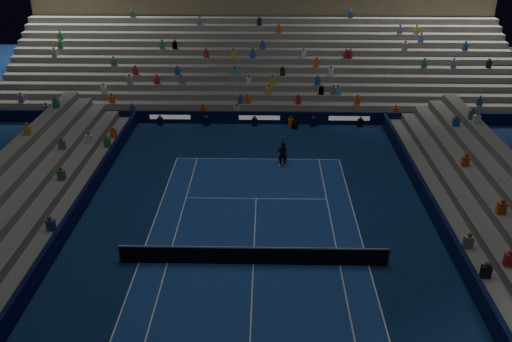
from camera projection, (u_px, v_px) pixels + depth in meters
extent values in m
plane|color=#0C204A|center=(253.00, 264.00, 25.46)|extent=(90.00, 90.00, 0.00)
cube|color=navy|center=(253.00, 264.00, 25.46)|extent=(10.97, 23.77, 0.01)
cube|color=black|center=(259.00, 118.00, 41.82)|extent=(44.00, 0.25, 1.00)
cube|color=#081032|center=(460.00, 258.00, 25.05)|extent=(0.25, 37.00, 1.00)
cube|color=black|center=(50.00, 253.00, 25.42)|extent=(0.25, 37.00, 1.00)
cube|color=slate|center=(260.00, 116.00, 42.83)|extent=(44.00, 1.00, 0.50)
cube|color=slate|center=(260.00, 109.00, 43.61)|extent=(44.00, 1.00, 1.00)
cube|color=slate|center=(260.00, 102.00, 44.40)|extent=(44.00, 1.00, 1.50)
cube|color=slate|center=(260.00, 95.00, 45.19)|extent=(44.00, 1.00, 2.00)
cube|color=slate|center=(260.00, 89.00, 45.97)|extent=(44.00, 1.00, 2.50)
cube|color=slate|center=(260.00, 83.00, 46.76)|extent=(44.00, 1.00, 3.00)
cube|color=slate|center=(261.00, 77.00, 47.54)|extent=(44.00, 1.00, 3.50)
cube|color=slate|center=(261.00, 71.00, 48.33)|extent=(44.00, 1.00, 4.00)
cube|color=slate|center=(261.00, 65.00, 49.11)|extent=(44.00, 1.00, 4.50)
cube|color=slate|center=(261.00, 60.00, 49.90)|extent=(44.00, 1.00, 5.00)
cube|color=slate|center=(261.00, 55.00, 50.69)|extent=(44.00, 1.00, 5.50)
cube|color=slate|center=(261.00, 49.00, 51.47)|extent=(44.00, 1.00, 6.00)
cube|color=#7F6F4F|center=(262.00, 4.00, 50.64)|extent=(44.00, 0.60, 2.20)
cube|color=slate|center=(476.00, 263.00, 25.15)|extent=(1.00, 37.00, 0.50)
cube|color=slate|center=(498.00, 259.00, 25.02)|extent=(1.00, 37.00, 1.00)
cube|color=slate|center=(34.00, 257.00, 25.55)|extent=(1.00, 37.00, 0.50)
cube|color=slate|center=(13.00, 253.00, 25.46)|extent=(1.00, 37.00, 1.00)
cylinder|color=#B2B2B7|center=(119.00, 253.00, 25.34)|extent=(0.10, 0.10, 1.10)
cylinder|color=#B2B2B7|center=(389.00, 256.00, 25.09)|extent=(0.10, 0.10, 1.10)
cube|color=black|center=(253.00, 256.00, 25.26)|extent=(12.80, 0.03, 0.90)
cube|color=white|center=(253.00, 248.00, 25.04)|extent=(12.80, 0.04, 0.08)
imported|color=black|center=(283.00, 154.00, 34.71)|extent=(0.67, 0.48, 1.73)
cube|color=black|center=(295.00, 124.00, 41.12)|extent=(0.53, 0.60, 0.56)
cylinder|color=black|center=(295.00, 124.00, 40.65)|extent=(0.24, 0.38, 0.16)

